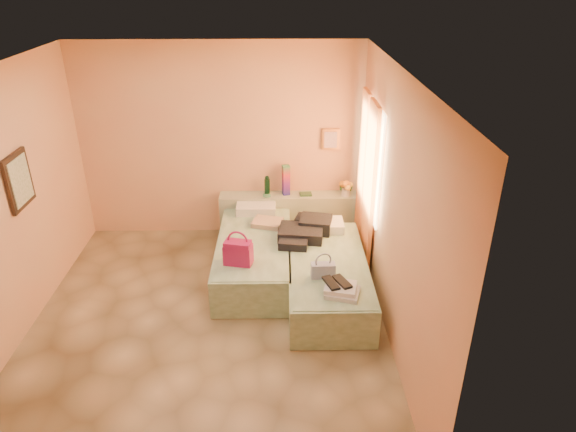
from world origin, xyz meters
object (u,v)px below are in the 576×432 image
(headboard_ledge, at_px, (290,215))
(blue_handbag, at_px, (323,270))
(green_book, at_px, (306,194))
(water_bottle, at_px, (267,186))
(magenta_handbag, at_px, (238,252))
(flower_vase, at_px, (346,187))
(bed_left, at_px, (255,256))
(bed_right, at_px, (327,278))
(towel_stack, at_px, (342,290))

(headboard_ledge, xyz_separation_m, blue_handbag, (0.33, -1.95, 0.26))
(green_book, bearing_deg, water_bottle, 174.51)
(magenta_handbag, bearing_deg, green_book, 74.16)
(water_bottle, xyz_separation_m, magenta_handbag, (-0.31, -1.64, -0.14))
(headboard_ledge, height_order, flower_vase, flower_vase)
(headboard_ledge, xyz_separation_m, bed_left, (-0.49, -1.05, -0.08))
(headboard_ledge, relative_size, green_book, 11.94)
(bed_right, bearing_deg, green_book, 96.88)
(bed_right, distance_m, water_bottle, 1.85)
(green_book, bearing_deg, flower_vase, -7.44)
(towel_stack, bearing_deg, water_bottle, 110.09)
(water_bottle, xyz_separation_m, green_book, (0.56, -0.02, -0.12))
(bed_left, xyz_separation_m, magenta_handbag, (-0.16, -0.59, 0.40))
(bed_right, relative_size, water_bottle, 7.21)
(bed_right, height_order, towel_stack, towel_stack)
(headboard_ledge, distance_m, magenta_handbag, 1.79)
(bed_left, height_order, flower_vase, flower_vase)
(magenta_handbag, distance_m, towel_stack, 1.33)
(water_bottle, height_order, towel_stack, water_bottle)
(headboard_ledge, relative_size, blue_handbag, 7.58)
(green_book, relative_size, magenta_handbag, 0.53)
(bed_right, relative_size, magenta_handbag, 6.16)
(flower_vase, relative_size, magenta_handbag, 0.86)
(bed_right, height_order, green_book, green_book)
(flower_vase, distance_m, blue_handbag, 1.97)
(headboard_ledge, distance_m, bed_right, 1.66)
(water_bottle, bearing_deg, bed_left, -98.44)
(bed_left, bearing_deg, magenta_handbag, -104.73)
(water_bottle, xyz_separation_m, towel_stack, (0.84, -2.30, -0.24))
(headboard_ledge, bearing_deg, towel_stack, -77.46)
(green_book, relative_size, flower_vase, 0.62)
(magenta_handbag, distance_m, blue_handbag, 1.02)
(flower_vase, bearing_deg, bed_right, -104.20)
(flower_vase, relative_size, towel_stack, 0.80)
(water_bottle, distance_m, green_book, 0.57)
(bed_right, distance_m, towel_stack, 0.76)
(bed_left, height_order, bed_right, same)
(green_book, height_order, flower_vase, flower_vase)
(bed_left, relative_size, green_book, 11.65)
(bed_right, bearing_deg, water_bottle, 115.13)
(headboard_ledge, bearing_deg, blue_handbag, -80.45)
(bed_left, distance_m, blue_handbag, 1.26)
(magenta_handbag, bearing_deg, headboard_ledge, 81.00)
(magenta_handbag, height_order, towel_stack, magenta_handbag)
(bed_left, relative_size, blue_handbag, 7.40)
(blue_handbag, relative_size, towel_stack, 0.77)
(flower_vase, relative_size, blue_handbag, 1.03)
(magenta_handbag, xyz_separation_m, blue_handbag, (0.97, -0.31, -0.07))
(flower_vase, xyz_separation_m, blue_handbag, (-0.48, -1.90, -0.20))
(green_book, relative_size, towel_stack, 0.49)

